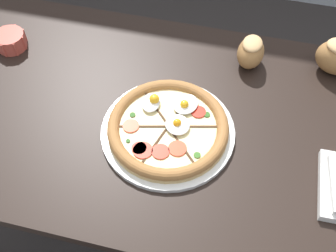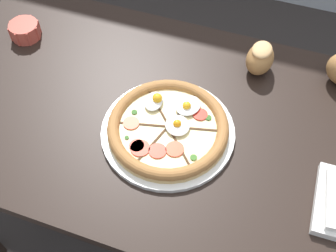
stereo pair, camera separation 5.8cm
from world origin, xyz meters
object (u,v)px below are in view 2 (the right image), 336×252
pizza (168,128)px  bread_piece_mid (260,58)px  dining_table (211,153)px  ramekin_bowl (25,30)px

pizza → bread_piece_mid: size_ratio=3.23×
pizza → dining_table: bearing=23.9°
dining_table → pizza: 0.17m
pizza → ramekin_bowl: 0.54m
pizza → ramekin_bowl: pizza is taller
dining_table → bread_piece_mid: bearing=76.9°
dining_table → pizza: size_ratio=4.76×
bread_piece_mid → pizza: bearing=-119.8°
dining_table → pizza: (-0.11, -0.05, 0.13)m
dining_table → ramekin_bowl: size_ratio=17.31×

